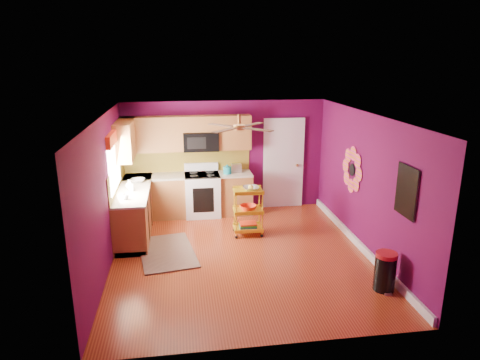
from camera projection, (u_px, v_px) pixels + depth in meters
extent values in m
plane|color=maroon|center=(241.00, 256.00, 7.65)|extent=(5.00, 5.00, 0.00)
cube|color=#56093D|center=(225.00, 156.00, 9.68)|extent=(4.50, 0.04, 2.50)
cube|color=#56093D|center=(272.00, 253.00, 4.93)|extent=(4.50, 0.04, 2.50)
cube|color=#56093D|center=(105.00, 195.00, 7.00)|extent=(0.04, 5.00, 2.50)
cube|color=#56093D|center=(366.00, 184.00, 7.61)|extent=(0.04, 5.00, 2.50)
cube|color=silver|center=(241.00, 116.00, 6.95)|extent=(4.50, 5.00, 0.04)
cube|color=white|center=(359.00, 244.00, 7.94)|extent=(0.05, 4.90, 0.14)
cube|color=brown|center=(135.00, 211.00, 8.54)|extent=(0.60, 2.30, 0.90)
cube|color=brown|center=(189.00, 196.00, 9.50)|extent=(2.80, 0.60, 0.90)
cube|color=beige|center=(133.00, 189.00, 8.41)|extent=(0.63, 2.30, 0.04)
cube|color=beige|center=(188.00, 175.00, 9.37)|extent=(2.80, 0.63, 0.04)
cube|color=black|center=(136.00, 230.00, 8.65)|extent=(0.54, 2.30, 0.10)
cube|color=black|center=(190.00, 213.00, 9.61)|extent=(2.80, 0.54, 0.10)
cube|color=white|center=(203.00, 195.00, 9.51)|extent=(0.76, 0.66, 0.92)
cube|color=black|center=(202.00, 175.00, 9.38)|extent=(0.76, 0.62, 0.03)
cube|color=white|center=(201.00, 167.00, 9.62)|extent=(0.76, 0.06, 0.18)
cube|color=black|center=(203.00, 200.00, 9.20)|extent=(0.45, 0.02, 0.55)
cube|color=brown|center=(152.00, 134.00, 9.15)|extent=(1.32, 0.33, 0.75)
cube|color=brown|center=(234.00, 132.00, 9.39)|extent=(0.72, 0.33, 0.75)
cube|color=brown|center=(200.00, 124.00, 9.23)|extent=(0.76, 0.33, 0.34)
cube|color=brown|center=(126.00, 139.00, 8.62)|extent=(0.33, 1.30, 0.75)
cube|color=black|center=(201.00, 141.00, 9.30)|extent=(0.76, 0.38, 0.40)
cube|color=brown|center=(187.00, 160.00, 9.57)|extent=(2.80, 0.01, 0.51)
cube|color=brown|center=(117.00, 176.00, 8.30)|extent=(0.01, 2.30, 0.51)
cube|color=white|center=(114.00, 162.00, 7.91)|extent=(0.03, 1.20, 1.00)
cube|color=red|center=(113.00, 137.00, 7.79)|extent=(0.08, 1.35, 0.22)
cube|color=white|center=(283.00, 164.00, 9.90)|extent=(0.85, 0.04, 2.05)
cube|color=white|center=(283.00, 164.00, 9.88)|extent=(0.95, 0.02, 2.15)
sphere|color=#BF8C3F|center=(297.00, 165.00, 9.90)|extent=(0.07, 0.07, 0.07)
cylinder|color=black|center=(352.00, 170.00, 8.15)|extent=(0.01, 0.24, 0.24)
cube|color=#1BB5B5|center=(407.00, 191.00, 6.19)|extent=(0.03, 0.52, 0.72)
cube|color=black|center=(406.00, 191.00, 6.19)|extent=(0.01, 0.56, 0.76)
cylinder|color=#BF8C3F|center=(239.00, 119.00, 7.17)|extent=(0.06, 0.06, 0.16)
cylinder|color=#BF8C3F|center=(239.00, 127.00, 7.21)|extent=(0.20, 0.20, 0.08)
cube|color=#4C2D19|center=(252.00, 125.00, 7.50)|extent=(0.47, 0.47, 0.01)
cube|color=#4C2D19|center=(222.00, 125.00, 7.43)|extent=(0.47, 0.47, 0.01)
cube|color=#4C2D19|center=(225.00, 130.00, 6.91)|extent=(0.47, 0.47, 0.01)
cube|color=#4C2D19|center=(258.00, 130.00, 6.99)|extent=(0.47, 0.47, 0.01)
cube|color=black|center=(167.00, 252.00, 7.77)|extent=(1.16, 1.65, 0.02)
cylinder|color=yellow|center=(236.00, 215.00, 8.24)|extent=(0.02, 0.02, 0.88)
cylinder|color=yellow|center=(262.00, 214.00, 8.30)|extent=(0.02, 0.02, 0.88)
cylinder|color=yellow|center=(234.00, 209.00, 8.58)|extent=(0.02, 0.02, 0.88)
cylinder|color=yellow|center=(259.00, 208.00, 8.63)|extent=(0.02, 0.02, 0.88)
sphere|color=black|center=(236.00, 237.00, 8.37)|extent=(0.06, 0.06, 0.06)
sphere|color=black|center=(262.00, 236.00, 8.42)|extent=(0.06, 0.06, 0.06)
sphere|color=black|center=(234.00, 230.00, 8.70)|extent=(0.06, 0.06, 0.06)
sphere|color=black|center=(259.00, 229.00, 8.76)|extent=(0.06, 0.06, 0.06)
cube|color=yellow|center=(248.00, 191.00, 8.32)|extent=(0.58, 0.43, 0.03)
cube|color=yellow|center=(248.00, 211.00, 8.43)|extent=(0.58, 0.43, 0.03)
cube|color=yellow|center=(248.00, 228.00, 8.54)|extent=(0.58, 0.43, 0.03)
imported|color=beige|center=(251.00, 189.00, 8.31)|extent=(0.32, 0.32, 0.08)
sphere|color=yellow|center=(251.00, 187.00, 8.30)|extent=(0.10, 0.10, 0.10)
imported|color=red|center=(248.00, 208.00, 8.41)|extent=(0.33, 0.33, 0.10)
cube|color=navy|center=(248.00, 227.00, 8.53)|extent=(0.34, 0.26, 0.04)
cube|color=#267233|center=(248.00, 225.00, 8.52)|extent=(0.34, 0.26, 0.04)
cube|color=red|center=(248.00, 223.00, 8.51)|extent=(0.34, 0.26, 0.03)
cylinder|color=black|center=(385.00, 273.00, 6.46)|extent=(0.37, 0.37, 0.55)
cylinder|color=#AE181E|center=(387.00, 255.00, 6.38)|extent=(0.32, 0.32, 0.06)
cube|color=beige|center=(388.00, 294.00, 6.39)|extent=(0.12, 0.07, 0.03)
cylinder|color=teal|center=(227.00, 170.00, 9.40)|extent=(0.18, 0.18, 0.16)
sphere|color=teal|center=(227.00, 166.00, 9.37)|extent=(0.06, 0.06, 0.06)
cube|color=beige|center=(236.00, 168.00, 9.55)|extent=(0.22, 0.15, 0.18)
imported|color=#EA3F72|center=(131.00, 186.00, 8.19)|extent=(0.09, 0.10, 0.21)
imported|color=white|center=(129.00, 184.00, 8.31)|extent=(0.15, 0.15, 0.19)
imported|color=white|center=(138.00, 180.00, 8.79)|extent=(0.28, 0.28, 0.07)
imported|color=white|center=(125.00, 197.00, 7.72)|extent=(0.12, 0.12, 0.10)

